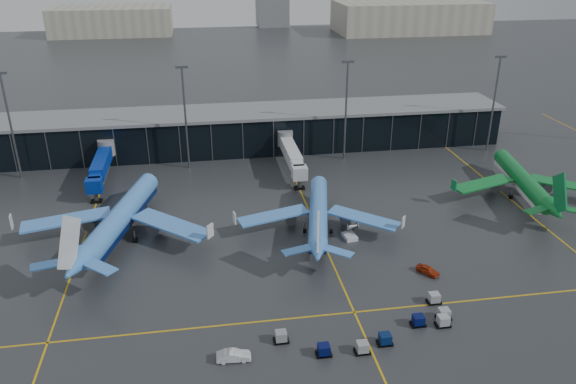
{
  "coord_description": "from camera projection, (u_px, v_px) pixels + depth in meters",
  "views": [
    {
      "loc": [
        -11.41,
        -83.5,
        52.26
      ],
      "look_at": [
        5.0,
        18.0,
        6.0
      ],
      "focal_mm": 35.0,
      "sensor_mm": 36.0,
      "label": 1
    }
  ],
  "objects": [
    {
      "name": "service_van_red",
      "position": [
        428.0,
        270.0,
        95.92
      ],
      "size": [
        3.74,
        4.35,
        1.41
      ],
      "primitive_type": "imported",
      "rotation": [
        0.0,
        0.0,
        0.61
      ],
      "color": "#9D280C",
      "rests_on": "ground"
    },
    {
      "name": "jet_bridges",
      "position": [
        101.0,
        165.0,
        130.01
      ],
      "size": [
        94.0,
        27.5,
        7.2
      ],
      "color": "#595B60",
      "rests_on": "ground"
    },
    {
      "name": "distant_hangars",
      "position": [
        295.0,
        17.0,
        345.07
      ],
      "size": [
        260.0,
        71.0,
        22.0
      ],
      "color": "#B2AD99",
      "rests_on": "ground"
    },
    {
      "name": "airliner_arkefly",
      "position": [
        120.0,
        204.0,
        105.71
      ],
      "size": [
        48.86,
        52.71,
        13.6
      ],
      "primitive_type": null,
      "rotation": [
        0.0,
        0.0,
        -0.26
      ],
      "color": "#4489E1",
      "rests_on": "ground"
    },
    {
      "name": "mobile_airstair",
      "position": [
        350.0,
        235.0,
        107.34
      ],
      "size": [
        2.64,
        3.48,
        3.45
      ],
      "rotation": [
        0.0,
        0.0,
        0.14
      ],
      "color": "silver",
      "rests_on": "ground"
    },
    {
      "name": "flood_masts",
      "position": [
        267.0,
        111.0,
        138.34
      ],
      "size": [
        203.0,
        0.5,
        25.5
      ],
      "color": "#595B60",
      "rests_on": "ground"
    },
    {
      "name": "taxi_lines",
      "position": [
        319.0,
        234.0,
        109.27
      ],
      "size": [
        220.0,
        120.0,
        0.02
      ],
      "color": "gold",
      "rests_on": "ground"
    },
    {
      "name": "airliner_aer_lingus",
      "position": [
        524.0,
        170.0,
        123.36
      ],
      "size": [
        40.88,
        44.7,
        12.02
      ],
      "primitive_type": null,
      "rotation": [
        0.0,
        0.0,
        -0.18
      ],
      "color": "#0D742C",
      "rests_on": "ground"
    },
    {
      "name": "ground",
      "position": [
        276.0,
        267.0,
        98.27
      ],
      "size": [
        600.0,
        600.0,
        0.0
      ],
      "primitive_type": "plane",
      "color": "#282B2D",
      "rests_on": "ground"
    },
    {
      "name": "terminal_pier",
      "position": [
        244.0,
        129.0,
        151.86
      ],
      "size": [
        142.0,
        17.0,
        10.7
      ],
      "color": "black",
      "rests_on": "ground"
    },
    {
      "name": "baggage_carts",
      "position": [
        388.0,
        328.0,
        81.47
      ],
      "size": [
        27.38,
        11.02,
        1.7
      ],
      "color": "black",
      "rests_on": "ground"
    },
    {
      "name": "service_van_white",
      "position": [
        234.0,
        356.0,
        76.07
      ],
      "size": [
        4.75,
        1.83,
        1.54
      ],
      "primitive_type": "imported",
      "rotation": [
        0.0,
        0.0,
        1.53
      ],
      "color": "silver",
      "rests_on": "ground"
    },
    {
      "name": "airliner_klm_near",
      "position": [
        319.0,
        202.0,
        108.99
      ],
      "size": [
        40.51,
        44.01,
        11.6
      ],
      "primitive_type": null,
      "rotation": [
        0.0,
        0.0,
        -0.22
      ],
      "color": "#4488E1",
      "rests_on": "ground"
    }
  ]
}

